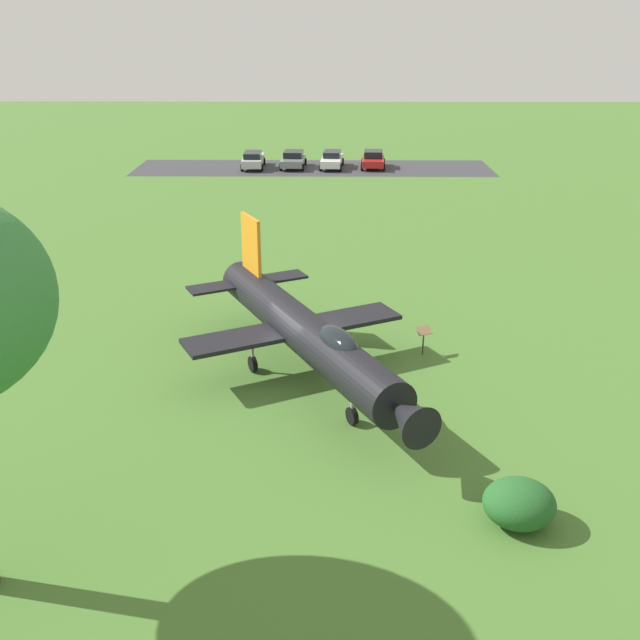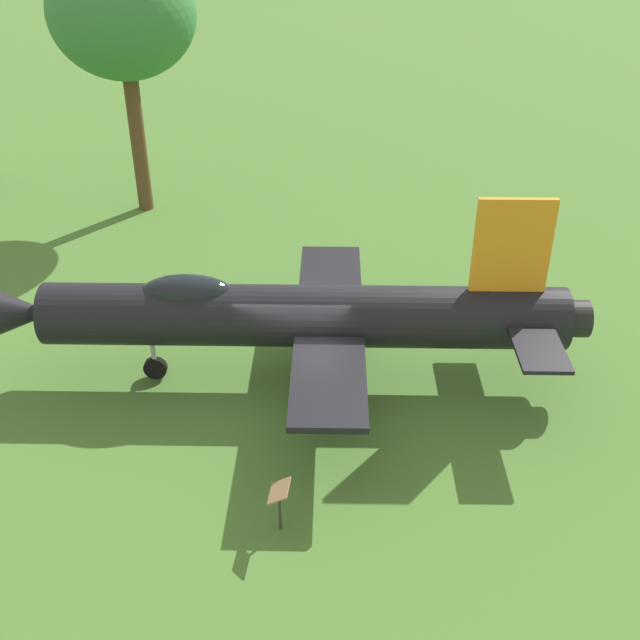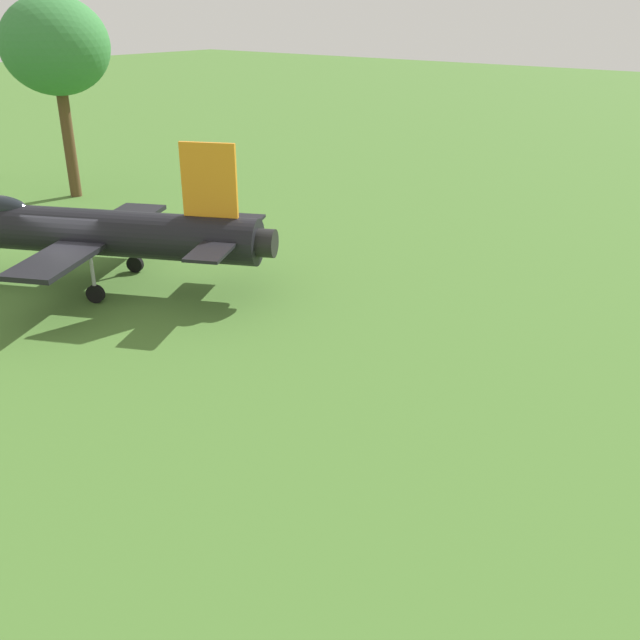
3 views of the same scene
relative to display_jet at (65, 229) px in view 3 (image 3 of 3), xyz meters
name	(u,v)px [view 3 (image 3 of 3)]	position (x,y,z in m)	size (l,w,h in m)	color
ground_plane	(83,284)	(0.33, 0.17, -1.95)	(200.00, 200.00, 0.00)	#47722D
display_jet	(65,229)	(0.00, 0.00, 0.00)	(13.68, 9.10, 5.01)	black
shade_tree	(55,47)	(-10.60, 7.22, 5.11)	(5.07, 4.97, 9.36)	brown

